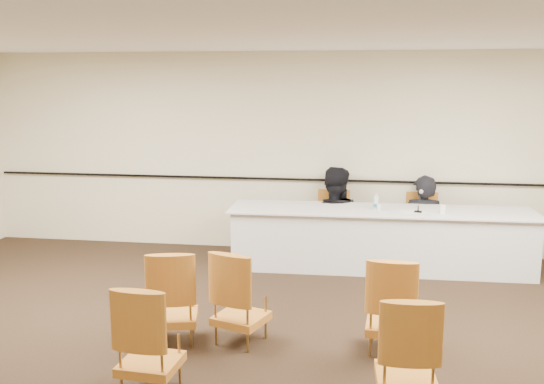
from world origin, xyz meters
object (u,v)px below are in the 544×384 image
(panelist_main, at_px, (422,235))
(drinking_glass, at_px, (379,207))
(panel_table, at_px, (380,239))
(water_bottle, at_px, (376,202))
(microphone, at_px, (418,202))
(panelist_second, at_px, (333,228))
(aud_chair_back_left, at_px, (150,338))
(panelist_second_chair, at_px, (333,223))
(aud_chair_back_right, at_px, (406,351))
(aud_chair_front_right, at_px, (391,304))
(panelist_main_chair, at_px, (422,226))
(coffee_cup, at_px, (443,210))
(aud_chair_front_mid, at_px, (241,296))
(aud_chair_front_left, at_px, (173,295))

(panelist_main, xyz_separation_m, drinking_glass, (-0.65, -0.70, 0.53))
(panel_table, distance_m, water_bottle, 0.53)
(microphone, bearing_deg, panelist_second, 165.38)
(water_bottle, relative_size, aud_chair_back_left, 0.24)
(panel_table, xyz_separation_m, water_bottle, (-0.07, -0.02, 0.53))
(panelist_second, xyz_separation_m, aud_chair_back_left, (-1.28, -4.33, 0.08))
(panel_table, height_order, panelist_main, panelist_main)
(panelist_second_chair, height_order, drinking_glass, panelist_second_chair)
(panel_table, xyz_separation_m, aud_chair_back_right, (0.12, -3.67, 0.06))
(water_bottle, relative_size, aud_chair_front_right, 0.24)
(panelist_main, xyz_separation_m, panelist_second, (-1.30, -0.03, 0.05))
(panelist_main_chair, bearing_deg, panelist_main, 0.00)
(microphone, xyz_separation_m, coffee_cup, (0.31, -0.05, -0.09))
(drinking_glass, distance_m, aud_chair_back_right, 3.61)
(panelist_main, xyz_separation_m, aud_chair_back_left, (-2.58, -4.36, 0.13))
(microphone, height_order, drinking_glass, microphone)
(aud_chair_front_mid, relative_size, aud_chair_back_right, 1.00)
(panelist_main_chair, bearing_deg, aud_chair_front_right, -101.21)
(microphone, xyz_separation_m, aud_chair_front_right, (-0.44, -2.54, -0.50))
(panelist_second, height_order, water_bottle, panelist_second)
(panel_table, distance_m, aud_chair_back_left, 4.23)
(panel_table, distance_m, aud_chair_front_left, 3.44)
(panelist_second, relative_size, aud_chair_front_mid, 1.95)
(coffee_cup, bearing_deg, water_bottle, 171.05)
(panelist_second_chair, distance_m, aud_chair_back_left, 4.52)
(aud_chair_front_mid, bearing_deg, aud_chair_front_left, -154.00)
(panelist_second_chair, bearing_deg, panel_table, -41.90)
(panelist_second_chair, bearing_deg, water_bottle, -46.13)
(coffee_cup, xyz_separation_m, aud_chair_front_mid, (-2.21, -2.51, -0.42))
(coffee_cup, xyz_separation_m, aud_chair_front_left, (-2.87, -2.59, -0.42))
(aud_chair_back_right, bearing_deg, panel_table, 88.90)
(panelist_main, height_order, aud_chair_front_right, panelist_main)
(aud_chair_front_mid, bearing_deg, coffee_cup, 67.95)
(aud_chair_back_right, bearing_deg, coffee_cup, 76.14)
(panelist_main_chair, distance_m, aud_chair_back_left, 5.06)
(panel_table, relative_size, panelist_second_chair, 4.37)
(microphone, relative_size, water_bottle, 1.29)
(aud_chair_front_right, bearing_deg, coffee_cup, 76.86)
(panelist_main, distance_m, drinking_glass, 1.09)
(aud_chair_front_mid, bearing_deg, aud_chair_back_right, -13.83)
(drinking_glass, relative_size, aud_chair_front_left, 0.11)
(panelist_second, xyz_separation_m, coffee_cup, (1.47, -0.74, 0.49))
(water_bottle, relative_size, drinking_glass, 2.25)
(panelist_main, height_order, coffee_cup, panelist_main)
(panelist_main, relative_size, aud_chair_back_left, 1.86)
(panel_table, bearing_deg, coffee_cup, -12.45)
(panelist_second_chair, bearing_deg, aud_chair_front_right, -78.57)
(water_bottle, xyz_separation_m, aud_chair_front_right, (0.12, -2.63, -0.47))
(aud_chair_front_mid, bearing_deg, panelist_main, 77.48)
(aud_chair_front_mid, height_order, aud_chair_back_left, same)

